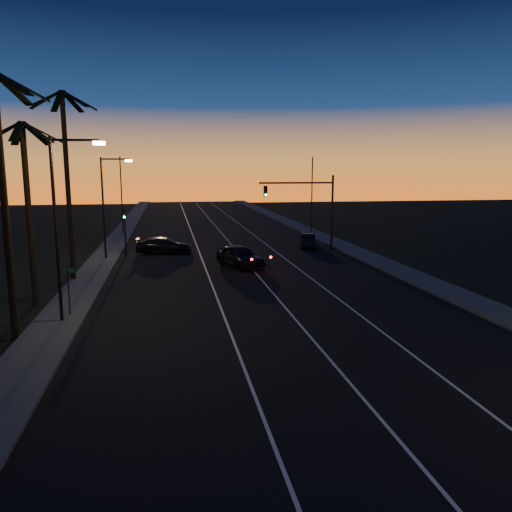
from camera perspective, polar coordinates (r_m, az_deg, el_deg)
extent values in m
cube|color=black|center=(36.20, -0.73, -2.09)|extent=(20.00, 170.00, 0.01)
cube|color=#3E3E3B|center=(36.17, -18.55, -2.50)|extent=(2.40, 170.00, 0.16)
cube|color=#3E3E3B|center=(39.51, 15.52, -1.33)|extent=(2.40, 170.00, 0.16)
cube|color=silver|center=(35.85, -5.47, -2.24)|extent=(0.12, 160.00, 0.01)
cube|color=silver|center=(36.28, 0.05, -2.05)|extent=(0.12, 160.00, 0.01)
cube|color=silver|center=(37.03, 5.39, -1.85)|extent=(0.12, 160.00, 0.01)
cylinder|color=black|center=(24.05, -26.78, 4.66)|extent=(0.32, 0.32, 11.50)
cube|color=black|center=(24.22, -25.15, 17.14)|extent=(2.18, 0.92, 1.18)
cube|color=black|center=(25.04, -26.08, 16.80)|extent=(1.25, 2.12, 1.18)
cube|color=black|center=(23.40, -26.19, 17.36)|extent=(1.95, 1.61, 1.18)
cylinder|color=black|center=(30.03, -24.52, 4.21)|extent=(0.32, 0.32, 10.00)
cube|color=black|center=(30.01, -23.06, 12.80)|extent=(2.18, 0.92, 1.18)
cube|color=black|center=(30.83, -23.86, 12.65)|extent=(1.25, 2.12, 1.18)
cube|color=black|center=(31.03, -25.56, 12.51)|extent=(1.34, 2.09, 1.18)
cube|color=black|center=(30.47, -26.96, 12.47)|extent=(2.18, 0.82, 1.18)
cube|color=black|center=(29.56, -27.03, 12.58)|extent=(1.90, 1.69, 1.18)
cube|color=black|center=(28.97, -25.63, 12.76)|extent=(0.45, 2.16, 1.18)
cube|color=black|center=(29.17, -23.82, 12.86)|extent=(1.95, 1.61, 1.18)
cylinder|color=black|center=(35.59, -20.70, 7.22)|extent=(0.32, 0.32, 12.50)
cube|color=black|center=(35.93, -19.51, 16.41)|extent=(2.18, 0.92, 1.18)
cube|color=black|center=(36.72, -20.27, 16.21)|extent=(1.25, 2.12, 1.18)
cube|color=black|center=(36.86, -21.74, 16.10)|extent=(1.34, 2.09, 1.18)
cube|color=black|center=(36.26, -22.87, 16.14)|extent=(2.18, 0.82, 1.18)
cube|color=black|center=(35.35, -22.83, 16.33)|extent=(1.90, 1.69, 1.18)
cube|color=black|center=(34.81, -21.57, 16.52)|extent=(0.45, 2.16, 1.18)
cube|color=black|center=(35.08, -20.06, 16.55)|extent=(1.95, 1.61, 1.18)
cylinder|color=black|center=(25.70, -21.88, 2.46)|extent=(0.16, 0.16, 9.00)
cylinder|color=black|center=(25.36, -20.04, 12.35)|extent=(2.20, 0.12, 0.12)
cube|color=#FDC765|center=(25.19, -17.50, 12.21)|extent=(0.55, 0.26, 0.16)
cylinder|color=black|center=(43.42, -17.05, 5.13)|extent=(0.16, 0.16, 8.50)
cylinder|color=black|center=(43.18, -15.85, 10.61)|extent=(2.20, 0.12, 0.12)
cube|color=#FDC765|center=(43.09, -14.37, 10.50)|extent=(0.55, 0.26, 0.16)
cylinder|color=black|center=(27.18, -20.61, -3.96)|extent=(0.06, 0.06, 2.60)
cube|color=#0D5227|center=(26.94, -20.76, -1.58)|extent=(0.70, 0.03, 0.20)
cylinder|color=black|center=(47.62, 8.69, 4.91)|extent=(0.20, 0.20, 7.00)
cylinder|color=black|center=(46.47, 4.64, 8.33)|extent=(7.00, 0.16, 0.16)
cube|color=black|center=(45.85, 1.09, 7.41)|extent=(0.32, 0.28, 1.00)
sphere|color=black|center=(45.67, 1.13, 7.80)|extent=(0.20, 0.20, 0.20)
sphere|color=black|center=(45.68, 1.13, 7.40)|extent=(0.20, 0.20, 0.20)
sphere|color=#14FF59|center=(45.70, 1.13, 7.00)|extent=(0.20, 0.20, 0.20)
cylinder|color=black|center=(45.45, -14.73, 2.70)|extent=(0.14, 0.14, 4.20)
cube|color=black|center=(45.29, -14.82, 4.71)|extent=(0.28, 0.25, 0.90)
sphere|color=black|center=(45.11, -14.85, 5.04)|extent=(0.18, 0.18, 0.18)
sphere|color=black|center=(45.14, -14.84, 4.69)|extent=(0.18, 0.18, 0.18)
sphere|color=#14FF59|center=(45.16, -14.82, 4.34)|extent=(0.18, 0.18, 0.18)
cylinder|color=black|center=(60.28, -15.12, 6.65)|extent=(0.14, 0.14, 9.00)
cylinder|color=black|center=(59.42, 6.40, 6.88)|extent=(0.14, 0.14, 9.00)
imported|color=black|center=(38.79, -1.83, -0.02)|extent=(3.81, 5.32, 1.68)
sphere|color=#FF0F05|center=(35.85, -0.49, -0.39)|extent=(0.18, 0.18, 0.18)
sphere|color=#FF0F05|center=(36.79, 1.71, -0.13)|extent=(0.18, 0.18, 0.18)
imported|color=black|center=(48.88, 5.96, 1.74)|extent=(2.32, 4.11, 1.28)
imported|color=black|center=(45.70, -10.48, 1.18)|extent=(5.26, 2.70, 1.46)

